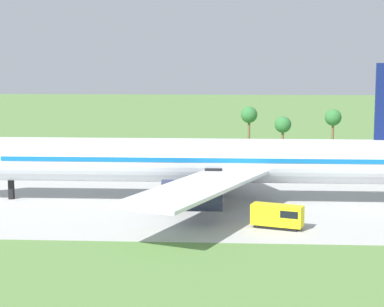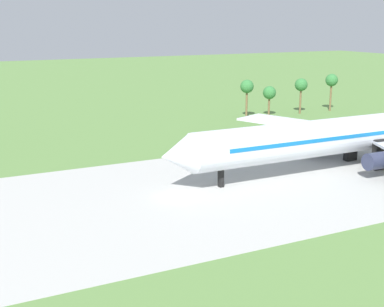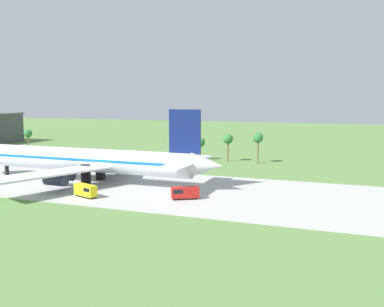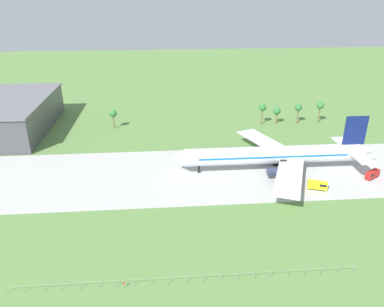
{
  "view_description": "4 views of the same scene",
  "coord_description": "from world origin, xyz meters",
  "px_view_note": "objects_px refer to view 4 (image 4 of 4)",
  "views": [
    {
      "loc": [
        41.79,
        -99.15,
        20.97
      ],
      "look_at": [
        35.76,
        1.06,
        7.11
      ],
      "focal_mm": 65.0,
      "sensor_mm": 36.0,
      "label": 1
    },
    {
      "loc": [
        -32.02,
        -69.94,
        25.95
      ],
      "look_at": [
        3.52,
        1.06,
        6.11
      ],
      "focal_mm": 50.0,
      "sensor_mm": 36.0,
      "label": 2
    },
    {
      "loc": [
        105.03,
        -97.77,
        23.2
      ],
      "look_at": [
        68.0,
        1.06,
        9.32
      ],
      "focal_mm": 40.0,
      "sensor_mm": 36.0,
      "label": 3
    },
    {
      "loc": [
        -4.09,
        -121.54,
        62.63
      ],
      "look_at": [
        6.48,
        5.0,
        6.0
      ],
      "focal_mm": 35.0,
      "sensor_mm": 36.0,
      "label": 4
    }
  ],
  "objects_px": {
    "no_stopping_sign": "(124,285)",
    "jet_airliner": "(277,155)",
    "terminal_building": "(9,115)",
    "fuel_truck": "(318,185)",
    "baggage_tug": "(372,174)"
  },
  "relations": [
    {
      "from": "jet_airliner",
      "to": "fuel_truck",
      "type": "height_order",
      "value": "jet_airliner"
    },
    {
      "from": "baggage_tug",
      "to": "no_stopping_sign",
      "type": "bearing_deg",
      "value": -150.94
    },
    {
      "from": "jet_airliner",
      "to": "fuel_truck",
      "type": "relative_size",
      "value": 11.63
    },
    {
      "from": "baggage_tug",
      "to": "no_stopping_sign",
      "type": "height_order",
      "value": "baggage_tug"
    },
    {
      "from": "no_stopping_sign",
      "to": "jet_airliner",
      "type": "bearing_deg",
      "value": 47.54
    },
    {
      "from": "no_stopping_sign",
      "to": "fuel_truck",
      "type": "bearing_deg",
      "value": 33.37
    },
    {
      "from": "fuel_truck",
      "to": "no_stopping_sign",
      "type": "distance_m",
      "value": 73.61
    },
    {
      "from": "baggage_tug",
      "to": "fuel_truck",
      "type": "height_order",
      "value": "fuel_truck"
    },
    {
      "from": "jet_airliner",
      "to": "baggage_tug",
      "type": "relative_size",
      "value": 12.02
    },
    {
      "from": "jet_airliner",
      "to": "no_stopping_sign",
      "type": "bearing_deg",
      "value": -132.46
    },
    {
      "from": "no_stopping_sign",
      "to": "terminal_building",
      "type": "height_order",
      "value": "terminal_building"
    },
    {
      "from": "terminal_building",
      "to": "baggage_tug",
      "type": "bearing_deg",
      "value": -22.88
    },
    {
      "from": "baggage_tug",
      "to": "fuel_truck",
      "type": "bearing_deg",
      "value": -164.74
    },
    {
      "from": "fuel_truck",
      "to": "no_stopping_sign",
      "type": "xyz_separation_m",
      "value": [
        -61.47,
        -40.49,
        -0.54
      ]
    },
    {
      "from": "jet_airliner",
      "to": "baggage_tug",
      "type": "bearing_deg",
      "value": -16.88
    }
  ]
}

